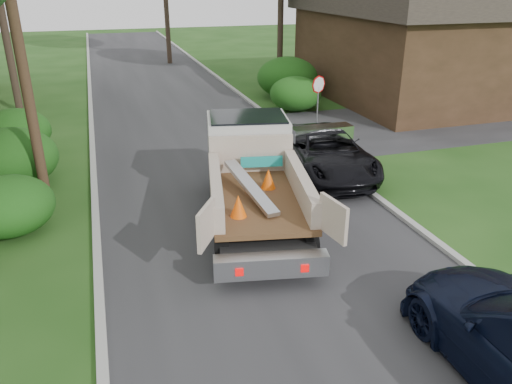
{
  "coord_description": "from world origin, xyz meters",
  "views": [
    {
      "loc": [
        -3.59,
        -10.13,
        6.23
      ],
      "look_at": [
        -0.08,
        0.97,
        1.2
      ],
      "focal_mm": 35.0,
      "sensor_mm": 36.0,
      "label": 1
    }
  ],
  "objects_px": {
    "stop_sign": "(318,92)",
    "utility_pole": "(15,21)",
    "black_pickup": "(325,152)",
    "flatbed_truck": "(252,166)",
    "house_right": "(414,39)"
  },
  "relations": [
    {
      "from": "house_right",
      "to": "flatbed_truck",
      "type": "height_order",
      "value": "house_right"
    },
    {
      "from": "utility_pole",
      "to": "flatbed_truck",
      "type": "distance_m",
      "value": 7.35
    },
    {
      "from": "utility_pole",
      "to": "black_pickup",
      "type": "height_order",
      "value": "utility_pole"
    },
    {
      "from": "stop_sign",
      "to": "flatbed_truck",
      "type": "relative_size",
      "value": 0.36
    },
    {
      "from": "utility_pole",
      "to": "stop_sign",
      "type": "bearing_deg",
      "value": 20.62
    },
    {
      "from": "stop_sign",
      "to": "utility_pole",
      "type": "bearing_deg",
      "value": -159.38
    },
    {
      "from": "flatbed_truck",
      "to": "black_pickup",
      "type": "bearing_deg",
      "value": 43.87
    },
    {
      "from": "stop_sign",
      "to": "utility_pole",
      "type": "height_order",
      "value": "utility_pole"
    },
    {
      "from": "house_right",
      "to": "stop_sign",
      "type": "bearing_deg",
      "value": -147.34
    },
    {
      "from": "black_pickup",
      "to": "utility_pole",
      "type": "bearing_deg",
      "value": -176.5
    },
    {
      "from": "house_right",
      "to": "utility_pole",
      "type": "bearing_deg",
      "value": -153.99
    },
    {
      "from": "house_right",
      "to": "flatbed_truck",
      "type": "relative_size",
      "value": 1.87
    },
    {
      "from": "stop_sign",
      "to": "black_pickup",
      "type": "relative_size",
      "value": 0.45
    },
    {
      "from": "house_right",
      "to": "black_pickup",
      "type": "relative_size",
      "value": 2.37
    },
    {
      "from": "house_right",
      "to": "black_pickup",
      "type": "height_order",
      "value": "house_right"
    }
  ]
}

